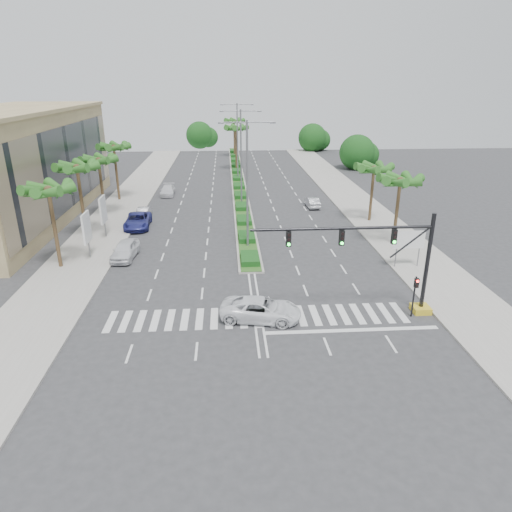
{
  "coord_description": "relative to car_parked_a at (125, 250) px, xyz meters",
  "views": [
    {
      "loc": [
        -1.98,
        -27.75,
        15.26
      ],
      "look_at": [
        0.14,
        3.94,
        3.0
      ],
      "focal_mm": 32.0,
      "sensor_mm": 36.0,
      "label": 1
    }
  ],
  "objects": [
    {
      "name": "ground",
      "position": [
        11.32,
        -11.96,
        -0.8
      ],
      "size": [
        160.0,
        160.0,
        0.0
      ],
      "primitive_type": "plane",
      "color": "#333335",
      "rests_on": "ground"
    },
    {
      "name": "footpath_right",
      "position": [
        26.52,
        8.04,
        -0.73
      ],
      "size": [
        6.0,
        120.0,
        0.15
      ],
      "primitive_type": "cube",
      "color": "gray",
      "rests_on": "ground"
    },
    {
      "name": "footpath_left",
      "position": [
        -3.88,
        8.04,
        -0.73
      ],
      "size": [
        6.0,
        120.0,
        0.15
      ],
      "primitive_type": "cube",
      "color": "gray",
      "rests_on": "ground"
    },
    {
      "name": "median",
      "position": [
        11.32,
        33.04,
        -0.7
      ],
      "size": [
        2.2,
        75.0,
        0.2
      ],
      "primitive_type": "cube",
      "color": "gray",
      "rests_on": "ground"
    },
    {
      "name": "median_grass",
      "position": [
        11.32,
        33.04,
        -0.58
      ],
      "size": [
        1.8,
        75.0,
        0.04
      ],
      "primitive_type": "cube",
      "color": "#2C581E",
      "rests_on": "median"
    },
    {
      "name": "building",
      "position": [
        -14.68,
        14.04,
        5.2
      ],
      "size": [
        12.0,
        36.0,
        12.0
      ],
      "primitive_type": "cube",
      "color": "tan",
      "rests_on": "ground"
    },
    {
      "name": "signal_gantry",
      "position": [
        20.59,
        -11.96,
        2.66
      ],
      "size": [
        12.6,
        1.2,
        7.2
      ],
      "color": "gold",
      "rests_on": "ground"
    },
    {
      "name": "pedestrian_signal",
      "position": [
        21.92,
        -12.64,
        1.24
      ],
      "size": [
        0.28,
        0.36,
        3.0
      ],
      "color": "black",
      "rests_on": "ground"
    },
    {
      "name": "direction_sign",
      "position": [
        24.82,
        -3.97,
        1.65
      ],
      "size": [
        2.7,
        0.11,
        3.4
      ],
      "color": "slate",
      "rests_on": "ground"
    },
    {
      "name": "billboard_near",
      "position": [
        -3.18,
        0.04,
        2.16
      ],
      "size": [
        0.18,
        2.1,
        4.35
      ],
      "color": "slate",
      "rests_on": "ground"
    },
    {
      "name": "billboard_far",
      "position": [
        -3.18,
        6.04,
        2.16
      ],
      "size": [
        0.18,
        2.1,
        4.35
      ],
      "color": "slate",
      "rests_on": "ground"
    },
    {
      "name": "palm_left_near",
      "position": [
        -5.18,
        -1.96,
        5.89
      ],
      "size": [
        4.57,
        4.68,
        7.55
      ],
      "color": "brown",
      "rests_on": "ground"
    },
    {
      "name": "palm_left_mid",
      "position": [
        -5.18,
        6.04,
        6.27
      ],
      "size": [
        4.57,
        4.68,
        7.95
      ],
      "color": "brown",
      "rests_on": "ground"
    },
    {
      "name": "palm_left_far",
      "position": [
        -5.18,
        14.04,
        5.69
      ],
      "size": [
        4.57,
        4.68,
        7.35
      ],
      "color": "brown",
      "rests_on": "ground"
    },
    {
      "name": "palm_left_end",
      "position": [
        -5.18,
        22.04,
        6.08
      ],
      "size": [
        4.57,
        4.68,
        7.75
      ],
      "color": "brown",
      "rests_on": "ground"
    },
    {
      "name": "palm_right_near",
      "position": [
        25.82,
        2.04,
        5.4
      ],
      "size": [
        4.57,
        4.68,
        7.05
      ],
      "color": "brown",
      "rests_on": "ground"
    },
    {
      "name": "palm_right_far",
      "position": [
        25.82,
        10.04,
        5.11
      ],
      "size": [
        4.57,
        4.68,
        6.75
      ],
      "color": "brown",
      "rests_on": "ground"
    },
    {
      "name": "palm_median_a",
      "position": [
        11.32,
        43.04,
        6.37
      ],
      "size": [
        4.57,
        4.68,
        8.05
      ],
      "color": "brown",
      "rests_on": "ground"
    },
    {
      "name": "palm_median_b",
      "position": [
        11.32,
        58.04,
        6.37
      ],
      "size": [
        4.57,
        4.68,
        8.05
      ],
      "color": "brown",
      "rests_on": "ground"
    },
    {
      "name": "streetlight_near",
      "position": [
        11.32,
        2.04,
        6.0
      ],
      "size": [
        5.1,
        0.25,
        12.0
      ],
      "color": "slate",
      "rests_on": "ground"
    },
    {
      "name": "streetlight_mid",
      "position": [
        11.32,
        18.04,
        6.0
      ],
      "size": [
        5.1,
        0.25,
        12.0
      ],
      "color": "slate",
      "rests_on": "ground"
    },
    {
      "name": "streetlight_far",
      "position": [
        11.32,
        34.04,
        6.0
      ],
      "size": [
        5.1,
        0.25,
        12.0
      ],
      "color": "slate",
      "rests_on": "ground"
    },
    {
      "name": "car_parked_a",
      "position": [
        0.0,
        0.0,
        0.0
      ],
      "size": [
        2.26,
        4.85,
        1.61
      ],
      "primitive_type": "imported",
      "rotation": [
        0.0,
        0.0,
        -0.08
      ],
      "color": "silver",
      "rests_on": "ground"
    },
    {
      "name": "car_parked_b",
      "position": [
        -0.48,
        12.88,
        -0.17
      ],
      "size": [
        1.65,
        3.95,
        1.27
      ],
      "primitive_type": "imported",
      "rotation": [
        0.0,
        0.0,
        -0.08
      ],
      "color": "silver",
      "rests_on": "ground"
    },
    {
      "name": "car_parked_c",
      "position": [
        -0.48,
        9.41,
        -0.02
      ],
      "size": [
        2.86,
        5.77,
        1.57
      ],
      "primitive_type": "imported",
      "rotation": [
        0.0,
        0.0,
        0.04
      ],
      "color": "navy",
      "rests_on": "ground"
    },
    {
      "name": "car_parked_d",
      "position": [
        1.06,
        24.75,
        -0.14
      ],
      "size": [
        1.96,
        4.64,
        1.33
      ],
      "primitive_type": "imported",
      "rotation": [
        0.0,
        0.0,
        0.02
      ],
      "color": "silver",
      "rests_on": "ground"
    },
    {
      "name": "car_crossing",
      "position": [
        11.5,
        -12.28,
        -0.04
      ],
      "size": [
        5.85,
        3.54,
        1.52
      ],
      "primitive_type": "imported",
      "rotation": [
        0.0,
        0.0,
        1.37
      ],
      "color": "white",
      "rests_on": "ground"
    },
    {
      "name": "car_right",
      "position": [
        20.33,
        16.75,
        -0.15
      ],
      "size": [
        1.58,
        4.0,
        1.3
      ],
      "primitive_type": "imported",
      "rotation": [
        0.0,
        0.0,
        3.19
      ],
      "color": "#BABABF",
      "rests_on": "ground"
    }
  ]
}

